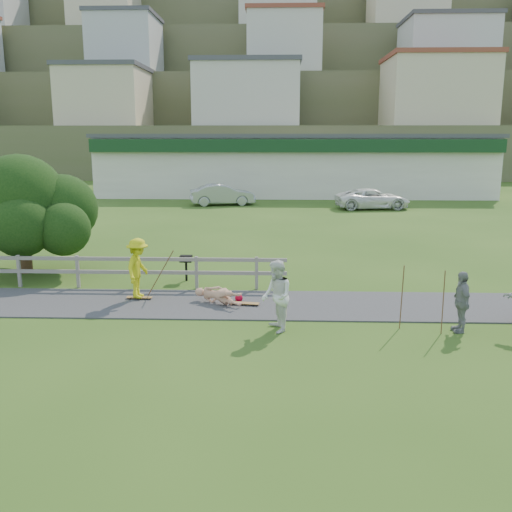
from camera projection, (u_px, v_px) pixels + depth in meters
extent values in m
plane|color=#2E5017|center=(180.00, 320.00, 15.82)|extent=(260.00, 260.00, 0.00)
cube|color=#353538|center=(189.00, 304.00, 17.28)|extent=(34.00, 3.00, 0.04)
cube|color=slate|center=(19.00, 271.00, 19.15)|extent=(0.10, 0.10, 1.10)
cube|color=slate|center=(78.00, 272.00, 19.08)|extent=(0.10, 0.10, 1.10)
cube|color=slate|center=(137.00, 272.00, 19.00)|extent=(0.10, 0.10, 1.10)
cube|color=slate|center=(197.00, 273.00, 18.93)|extent=(0.10, 0.10, 1.10)
cube|color=slate|center=(257.00, 273.00, 18.86)|extent=(0.10, 0.10, 1.10)
cube|color=slate|center=(62.00, 258.00, 19.00)|extent=(15.00, 0.08, 0.12)
cube|color=slate|center=(63.00, 272.00, 19.09)|extent=(15.00, 0.08, 0.12)
cube|color=beige|center=(293.00, 166.00, 49.38)|extent=(32.00, 10.00, 4.80)
cube|color=#153B1B|center=(295.00, 146.00, 43.92)|extent=(32.00, 0.60, 1.00)
cube|color=#45464A|center=(293.00, 136.00, 48.84)|extent=(32.50, 10.50, 0.30)
cube|color=#565D36|center=(256.00, 152.00, 68.94)|extent=(220.00, 14.00, 6.00)
cube|color=beige|center=(256.00, 96.00, 67.58)|extent=(10.00, 9.00, 7.00)
cube|color=#45464A|center=(256.00, 63.00, 66.80)|extent=(10.40, 9.40, 0.50)
cube|color=#565D36|center=(259.00, 124.00, 80.91)|extent=(220.00, 14.00, 13.00)
cube|color=beige|center=(259.00, 50.00, 78.82)|extent=(10.00, 9.00, 7.00)
cube|color=#45464A|center=(259.00, 21.00, 78.04)|extent=(10.40, 9.40, 0.50)
cube|color=#565D36|center=(262.00, 100.00, 92.78)|extent=(220.00, 14.00, 21.00)
cube|color=beige|center=(262.00, 8.00, 89.86)|extent=(10.00, 9.00, 7.00)
cube|color=#565D36|center=(264.00, 79.00, 104.54)|extent=(220.00, 14.00, 30.00)
cube|color=#565D36|center=(265.00, 60.00, 117.18)|extent=(220.00, 14.00, 40.00)
imported|color=#C8C912|center=(138.00, 271.00, 17.54)|extent=(0.85, 1.28, 1.85)
imported|color=tan|center=(218.00, 296.00, 17.17)|extent=(1.19, 1.57, 0.59)
imported|color=white|center=(277.00, 296.00, 14.76)|extent=(0.93, 1.07, 1.89)
imported|color=gray|center=(461.00, 302.00, 14.75)|extent=(0.41, 0.96, 1.62)
imported|color=#A0A1A7|center=(222.00, 195.00, 41.40)|extent=(4.89, 2.57, 1.53)
imported|color=white|center=(372.00, 199.00, 39.27)|extent=(5.31, 2.97, 1.40)
sphere|color=#B80421|center=(239.00, 298.00, 17.53)|extent=(0.24, 0.24, 0.24)
cylinder|color=brown|center=(160.00, 270.00, 17.92)|extent=(0.03, 0.03, 1.74)
cylinder|color=brown|center=(402.00, 297.00, 14.96)|extent=(0.03, 0.03, 1.72)
cylinder|color=brown|center=(443.00, 303.00, 14.56)|extent=(0.03, 0.03, 1.68)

